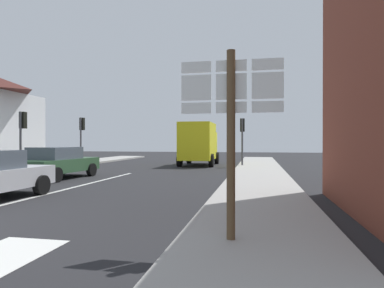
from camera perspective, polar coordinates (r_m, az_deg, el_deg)
ground_plane at (r=16.69m, az=-12.98°, el=-5.53°), size 80.00×80.00×0.00m
sidewalk_right at (r=13.26m, az=11.38°, el=-6.76°), size 2.78×44.00×0.14m
lane_centre_stripe at (r=13.16m, az=-20.15°, el=-7.11°), size 0.16×12.00×0.01m
sedan_far at (r=16.82m, az=-21.80°, el=-2.90°), size 2.20×4.31×1.47m
delivery_truck at (r=24.30m, az=1.17°, el=0.23°), size 2.53×5.02×3.05m
route_sign_post at (r=5.49m, az=6.65°, el=3.35°), size 1.66×0.14×3.20m
traffic_light_far_right at (r=23.07m, az=8.55°, el=2.19°), size 0.30×0.49×3.30m
traffic_light_near_left at (r=20.38m, az=-26.87°, el=2.47°), size 0.30×0.49×3.34m
traffic_light_far_left at (r=25.60m, az=-18.23°, el=2.27°), size 0.30×0.49×3.46m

